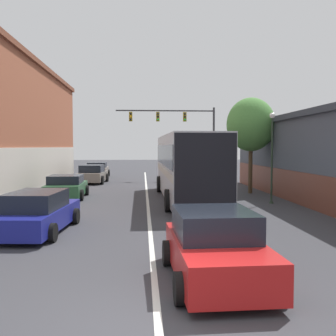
% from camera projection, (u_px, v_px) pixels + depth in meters
% --- Properties ---
extents(ground_plane, '(160.00, 160.00, 0.00)m').
position_uv_depth(ground_plane, '(158.00, 327.00, 6.21)').
color(ground_plane, '#38383D').
extents(lane_center_line, '(0.14, 43.86, 0.01)m').
position_uv_depth(lane_center_line, '(147.00, 197.00, 22.09)').
color(lane_center_line, silver).
rests_on(lane_center_line, ground_plane).
extents(bus, '(2.90, 12.14, 3.45)m').
position_uv_depth(bus, '(186.00, 164.00, 20.95)').
color(bus, '#B7B7BC').
rests_on(bus, ground_plane).
extents(hatchback_foreground, '(2.15, 3.89, 1.48)m').
position_uv_depth(hatchback_foreground, '(215.00, 248.00, 8.36)').
color(hatchback_foreground, red).
rests_on(hatchback_foreground, ground_plane).
extents(parked_car_left_near, '(2.19, 3.88, 1.29)m').
position_uv_depth(parked_car_left_near, '(66.00, 187.00, 21.79)').
color(parked_car_left_near, '#285633').
rests_on(parked_car_left_near, ground_plane).
extents(parked_car_left_mid, '(2.29, 4.06, 1.43)m').
position_uv_depth(parked_car_left_mid, '(92.00, 174.00, 30.80)').
color(parked_car_left_mid, slate).
rests_on(parked_car_left_mid, ground_plane).
extents(parked_car_left_far, '(2.21, 4.65, 1.39)m').
position_uv_depth(parked_car_left_far, '(38.00, 213.00, 13.05)').
color(parked_car_left_far, navy).
rests_on(parked_car_left_far, ground_plane).
extents(parked_car_left_distant, '(2.12, 4.18, 1.40)m').
position_uv_depth(parked_car_left_distant, '(98.00, 170.00, 36.73)').
color(parked_car_left_distant, slate).
rests_on(parked_car_left_distant, ground_plane).
extents(traffic_signal_gantry, '(8.56, 0.36, 6.26)m').
position_uv_depth(traffic_signal_gantry, '(181.00, 126.00, 33.90)').
color(traffic_signal_gantry, '#333338').
rests_on(traffic_signal_gantry, ground_plane).
extents(street_lamp, '(0.29, 0.29, 4.56)m').
position_uv_depth(street_lamp, '(272.00, 154.00, 19.70)').
color(street_lamp, '#233323').
rests_on(street_lamp, ground_plane).
extents(street_tree_near, '(2.96, 2.67, 5.84)m').
position_uv_depth(street_tree_near, '(251.00, 125.00, 23.90)').
color(street_tree_near, '#4C3823').
rests_on(street_tree_near, ground_plane).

